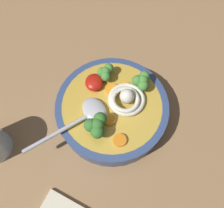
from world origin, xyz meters
TOP-DOWN VIEW (x-y plane):
  - table_slab at (0.00, 0.00)cm, footprint 90.85×90.85cm
  - soup_bowl at (-1.70, 1.25)cm, footprint 23.66×23.66cm
  - noodle_pile at (-2.35, 4.18)cm, footprint 8.51×8.34cm
  - soup_spoon at (1.14, -3.49)cm, footprint 11.75×16.50cm
  - chili_sauce_dollop at (-6.41, -2.47)cm, footprint 4.26×3.84cm
  - broccoli_floret_near_spoon at (-8.23, 0.14)cm, footprint 4.03×3.47cm
  - broccoli_floret_center at (3.74, -1.68)cm, footprint 5.01×4.31cm
  - broccoli_floret_far at (-5.90, 7.47)cm, footprint 4.41×3.80cm
  - carrot_slice_extra_a at (6.04, 2.62)cm, footprint 2.53×2.53cm
  - carrot_slice_left at (1.94, 0.73)cm, footprint 2.39×2.39cm
  - carrot_slice_right at (-5.10, 1.18)cm, footprint 2.70×2.70cm
  - carrot_slice_beside_chili at (-5.37, 3.87)cm, footprint 2.79×2.79cm

SIDE VIEW (x-z plane):
  - table_slab at x=0.00cm, z-range 0.00..2.68cm
  - soup_bowl at x=-1.70cm, z-range 2.77..8.17cm
  - carrot_slice_left at x=1.94cm, z-range 8.08..8.67cm
  - carrot_slice_extra_a at x=6.04cm, z-range 8.08..8.72cm
  - carrot_slice_right at x=-5.10cm, z-range 8.08..8.75cm
  - carrot_slice_beside_chili at x=-5.37cm, z-range 8.08..8.82cm
  - soup_spoon at x=1.14cm, z-range 8.08..9.68cm
  - chili_sauce_dollop at x=-6.41cm, z-range 8.08..10.00cm
  - noodle_pile at x=-2.35cm, z-range 7.44..10.86cm
  - broccoli_floret_near_spoon at x=-8.23cm, z-range 8.49..11.67cm
  - broccoli_floret_far at x=-5.90cm, z-range 8.52..12.01cm
  - broccoli_floret_center at x=3.74cm, z-range 8.58..12.55cm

